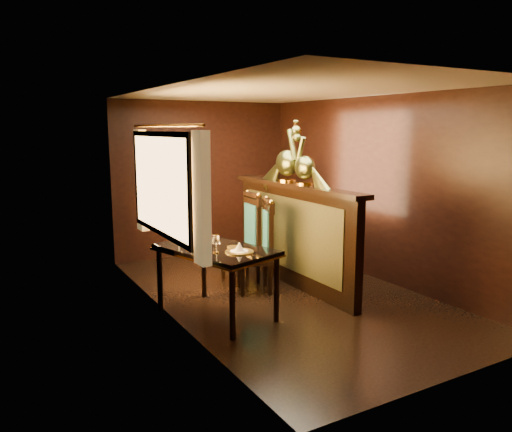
# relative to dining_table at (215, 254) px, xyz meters

# --- Properties ---
(ground) EXTENTS (5.00, 5.00, 0.00)m
(ground) POSITION_rel_dining_table_xyz_m (1.06, 0.22, -0.71)
(ground) COLOR black
(ground) RESTS_ON ground
(room_shell) EXTENTS (3.04, 5.04, 2.52)m
(room_shell) POSITION_rel_dining_table_xyz_m (0.97, 0.24, 0.87)
(room_shell) COLOR black
(room_shell) RESTS_ON ground
(partition) EXTENTS (0.26, 2.70, 1.36)m
(partition) POSITION_rel_dining_table_xyz_m (1.38, 0.52, 0.00)
(partition) COLOR black
(partition) RESTS_ON ground
(dining_table) EXTENTS (1.16, 1.50, 0.98)m
(dining_table) POSITION_rel_dining_table_xyz_m (0.00, 0.00, 0.00)
(dining_table) COLOR black
(dining_table) RESTS_ON ground
(chair_left) EXTENTS (0.56, 0.58, 1.21)m
(chair_left) POSITION_rel_dining_table_xyz_m (0.90, 0.50, -0.08)
(chair_left) COLOR black
(chair_left) RESTS_ON ground
(chair_right) EXTENTS (0.47, 0.50, 1.23)m
(chair_right) POSITION_rel_dining_table_xyz_m (0.95, 0.99, -0.07)
(chair_right) COLOR black
(chair_right) RESTS_ON ground
(peacock_left) EXTENTS (0.22, 0.59, 0.70)m
(peacock_left) POSITION_rel_dining_table_xyz_m (1.38, 0.29, 1.00)
(peacock_left) COLOR #1A4E35
(peacock_left) RESTS_ON partition
(peacock_right) EXTENTS (0.26, 0.68, 0.81)m
(peacock_right) POSITION_rel_dining_table_xyz_m (1.38, 0.70, 1.06)
(peacock_right) COLOR #1A4E35
(peacock_right) RESTS_ON partition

